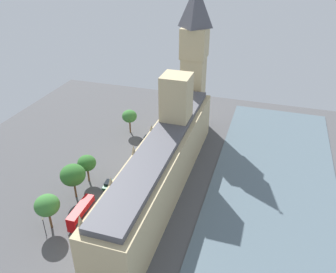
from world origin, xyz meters
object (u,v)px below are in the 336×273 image
object	(u,v)px
plane_tree_opposite_hall	(87,163)
street_lamp_kerbside	(43,223)
car_black_near_tower	(147,138)
plane_tree_leading	(47,205)
double_decker_bus_under_trees	(81,213)
pedestrian_far_end	(165,143)
parliament_building	(164,160)
car_dark_green_by_river_gate	(108,184)
clock_tower	(194,57)
plane_tree_midblock	(73,175)
plane_tree_trailing	(129,116)

from	to	relation	value
plane_tree_opposite_hall	street_lamp_kerbside	distance (m)	23.59
car_black_near_tower	plane_tree_opposite_hall	world-z (taller)	plane_tree_opposite_hall
plane_tree_leading	double_decker_bus_under_trees	bearing A→B (deg)	-145.33
pedestrian_far_end	plane_tree_opposite_hall	world-z (taller)	plane_tree_opposite_hall
parliament_building	plane_tree_opposite_hall	bearing A→B (deg)	11.82
plane_tree_leading	car_dark_green_by_river_gate	bearing A→B (deg)	-107.98
car_dark_green_by_river_gate	pedestrian_far_end	xyz separation A→B (m)	(-8.69, -28.36, -0.21)
car_dark_green_by_river_gate	parliament_building	bearing A→B (deg)	-165.14
clock_tower	plane_tree_leading	bearing A→B (deg)	73.05
clock_tower	car_dark_green_by_river_gate	world-z (taller)	clock_tower
car_dark_green_by_river_gate	plane_tree_midblock	distance (m)	11.74
clock_tower	car_black_near_tower	size ratio (longest dim) A/B	12.68
parliament_building	street_lamp_kerbside	xyz separation A→B (m)	(21.74, 28.19, -5.00)
car_dark_green_by_river_gate	plane_tree_trailing	size ratio (longest dim) A/B	0.53
double_decker_bus_under_trees	plane_tree_leading	bearing A→B (deg)	-146.11
plane_tree_opposite_hall	plane_tree_trailing	distance (m)	32.31
clock_tower	car_black_near_tower	world-z (taller)	clock_tower
car_black_near_tower	pedestrian_far_end	world-z (taller)	car_black_near_tower
clock_tower	pedestrian_far_end	distance (m)	32.97
car_dark_green_by_river_gate	plane_tree_trailing	distance (m)	34.39
parliament_building	plane_tree_trailing	xyz separation A→B (m)	(22.62, -27.57, -2.34)
clock_tower	plane_tree_midblock	xyz separation A→B (m)	(20.47, 53.90, -19.77)
double_decker_bus_under_trees	car_dark_green_by_river_gate	bearing A→B (deg)	89.40
parliament_building	plane_tree_leading	xyz separation A→B (m)	(22.21, 25.17, -1.97)
clock_tower	double_decker_bus_under_trees	world-z (taller)	clock_tower
parliament_building	plane_tree_midblock	distance (m)	25.78
clock_tower	parliament_building	bearing A→B (deg)	92.72
car_dark_green_by_river_gate	plane_tree_midblock	bearing A→B (deg)	42.13
car_dark_green_by_river_gate	clock_tower	bearing A→B (deg)	-111.21
plane_tree_trailing	street_lamp_kerbside	world-z (taller)	plane_tree_trailing
car_dark_green_by_river_gate	plane_tree_leading	bearing A→B (deg)	67.32
parliament_building	plane_tree_trailing	distance (m)	35.74
parliament_building	street_lamp_kerbside	distance (m)	35.95
car_black_near_tower	double_decker_bus_under_trees	xyz separation A→B (m)	(1.37, 44.31, 1.75)
clock_tower	plane_tree_leading	xyz separation A→B (m)	(20.25, 66.44, -20.26)
plane_tree_trailing	street_lamp_kerbside	xyz separation A→B (m)	(-0.87, 55.76, -2.65)
pedestrian_far_end	street_lamp_kerbside	distance (m)	53.07
plane_tree_opposite_hall	plane_tree_midblock	bearing A→B (deg)	91.48
pedestrian_far_end	street_lamp_kerbside	bearing A→B (deg)	58.61
plane_tree_opposite_hall	clock_tower	bearing A→B (deg)	-114.19
pedestrian_far_end	plane_tree_midblock	xyz separation A→B (m)	(15.25, 35.35, 6.98)
car_dark_green_by_river_gate	plane_tree_trailing	bearing A→B (deg)	-83.21
parliament_building	pedestrian_far_end	bearing A→B (deg)	-72.47
car_black_near_tower	plane_tree_opposite_hall	bearing A→B (deg)	74.00
car_black_near_tower	plane_tree_midblock	size ratio (longest dim) A/B	0.39
parliament_building	car_dark_green_by_river_gate	xyz separation A→B (m)	(15.87, 5.64, -8.24)
parliament_building	pedestrian_far_end	distance (m)	25.28
double_decker_bus_under_trees	plane_tree_opposite_hall	bearing A→B (deg)	112.27
parliament_building	double_decker_bus_under_trees	distance (m)	26.89
plane_tree_opposite_hall	plane_tree_trailing	world-z (taller)	plane_tree_trailing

